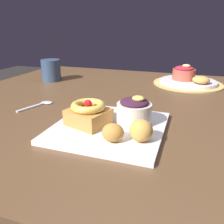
# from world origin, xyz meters

# --- Properties ---
(dining_table) EXTENTS (1.44, 1.10, 0.73)m
(dining_table) POSITION_xyz_m (0.00, 0.00, 0.65)
(dining_table) COLOR brown
(dining_table) RESTS_ON ground_plane
(woven_placemat) EXTENTS (0.30, 0.30, 0.00)m
(woven_placemat) POSITION_xyz_m (0.11, 0.32, 0.73)
(woven_placemat) COLOR tan
(woven_placemat) RESTS_ON dining_table
(front_plate) EXTENTS (0.27, 0.27, 0.01)m
(front_plate) POSITION_xyz_m (-0.06, -0.23, 0.74)
(front_plate) COLOR white
(front_plate) RESTS_ON dining_table
(cake_slice) EXTENTS (0.11, 0.11, 0.06)m
(cake_slice) POSITION_xyz_m (-0.11, -0.24, 0.77)
(cake_slice) COLOR #B77F3D
(cake_slice) RESTS_ON front_plate
(berry_ramekin) EXTENTS (0.09, 0.09, 0.08)m
(berry_ramekin) POSITION_xyz_m (0.00, -0.20, 0.78)
(berry_ramekin) COLOR silver
(berry_ramekin) RESTS_ON front_plate
(fritter_front) EXTENTS (0.05, 0.05, 0.04)m
(fritter_front) POSITION_xyz_m (-0.02, -0.31, 0.76)
(fritter_front) COLOR #BC7F38
(fritter_front) RESTS_ON front_plate
(fritter_middle) EXTENTS (0.05, 0.05, 0.05)m
(fritter_middle) POSITION_xyz_m (0.04, -0.29, 0.77)
(fritter_middle) COLOR gold
(fritter_middle) RESTS_ON front_plate
(back_plate) EXTENTS (0.25, 0.25, 0.01)m
(back_plate) POSITION_xyz_m (0.11, 0.32, 0.74)
(back_plate) COLOR white
(back_plate) RESTS_ON woven_placemat
(back_ramekin) EXTENTS (0.10, 0.10, 0.07)m
(back_ramekin) POSITION_xyz_m (0.09, 0.33, 0.78)
(back_ramekin) COLOR #B24C3D
(back_ramekin) RESTS_ON back_plate
(back_pastry) EXTENTS (0.07, 0.07, 0.03)m
(back_pastry) POSITION_xyz_m (0.17, 0.28, 0.76)
(back_pastry) COLOR #C68E47
(back_pastry) RESTS_ON back_plate
(spoon) EXTENTS (0.06, 0.12, 0.00)m
(spoon) POSITION_xyz_m (-0.33, -0.13, 0.73)
(spoon) COLOR silver
(spoon) RESTS_ON dining_table
(coffee_mug) EXTENTS (0.09, 0.09, 0.10)m
(coffee_mug) POSITION_xyz_m (-0.49, 0.19, 0.78)
(coffee_mug) COLOR #334766
(coffee_mug) RESTS_ON dining_table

